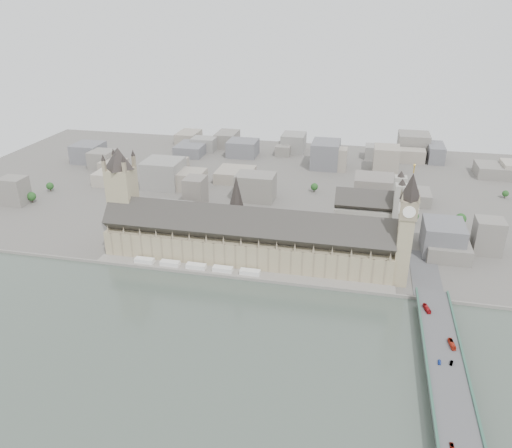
% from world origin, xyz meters
% --- Properties ---
extents(ground, '(900.00, 900.00, 0.00)m').
position_xyz_m(ground, '(0.00, 0.00, 0.00)').
color(ground, '#595651').
rests_on(ground, ground).
extents(river_thames, '(600.00, 600.00, 0.00)m').
position_xyz_m(river_thames, '(0.00, -165.00, 0.00)').
color(river_thames, '#424D44').
rests_on(river_thames, ground).
extents(embankment_wall, '(600.00, 1.50, 3.00)m').
position_xyz_m(embankment_wall, '(0.00, -15.00, 1.50)').
color(embankment_wall, gray).
rests_on(embankment_wall, ground).
extents(river_terrace, '(270.00, 15.00, 2.00)m').
position_xyz_m(river_terrace, '(0.00, -7.50, 1.00)').
color(river_terrace, gray).
rests_on(river_terrace, ground).
extents(terrace_tents, '(118.00, 7.00, 4.00)m').
position_xyz_m(terrace_tents, '(-40.00, -7.00, 4.00)').
color(terrace_tents, white).
rests_on(terrace_tents, river_terrace).
extents(palace_of_westminster, '(265.00, 40.73, 55.44)m').
position_xyz_m(palace_of_westminster, '(0.00, 19.70, 22.71)').
color(palace_of_westminster, gray).
rests_on(palace_of_westminster, ground).
extents(elizabeth_tower, '(17.00, 17.00, 107.50)m').
position_xyz_m(elizabeth_tower, '(138.00, 8.00, 58.09)').
color(elizabeth_tower, gray).
rests_on(elizabeth_tower, ground).
extents(victoria_tower, '(30.00, 30.00, 100.00)m').
position_xyz_m(victoria_tower, '(-122.00, 26.00, 55.20)').
color(victoria_tower, gray).
rests_on(victoria_tower, ground).
extents(central_tower, '(13.00, 13.00, 48.00)m').
position_xyz_m(central_tower, '(-10.00, 26.00, 57.92)').
color(central_tower, '#86725C').
rests_on(central_tower, ground).
extents(westminster_bridge, '(25.00, 325.00, 10.25)m').
position_xyz_m(westminster_bridge, '(162.00, -87.50, 5.12)').
color(westminster_bridge, '#474749').
rests_on(westminster_bridge, ground).
extents(bridge_parapets, '(25.00, 235.00, 1.15)m').
position_xyz_m(bridge_parapets, '(162.00, -132.00, 10.82)').
color(bridge_parapets, '#315948').
rests_on(bridge_parapets, westminster_bridge).
extents(westminster_abbey, '(68.00, 36.00, 64.00)m').
position_xyz_m(westminster_abbey, '(110.92, 95.00, 25.08)').
color(westminster_abbey, gray).
rests_on(westminster_abbey, ground).
extents(city_skyline_inland, '(720.00, 360.00, 38.00)m').
position_xyz_m(city_skyline_inland, '(0.00, 245.00, 19.00)').
color(city_skyline_inland, gray).
rests_on(city_skyline_inland, ground).
extents(park_trees, '(110.00, 30.00, 15.00)m').
position_xyz_m(park_trees, '(-10.00, 60.00, 7.50)').
color(park_trees, '#184319').
rests_on(park_trees, ground).
extents(red_bus_north, '(5.44, 11.52, 3.13)m').
position_xyz_m(red_bus_north, '(155.36, -44.97, 11.81)').
color(red_bus_north, '#B51419').
rests_on(red_bus_north, westminster_bridge).
extents(red_bus_south, '(4.23, 11.51, 3.13)m').
position_xyz_m(red_bus_south, '(168.00, -85.55, 11.82)').
color(red_bus_south, red).
rests_on(red_bus_south, westminster_bridge).
extents(car_blue, '(2.40, 4.82, 1.58)m').
position_xyz_m(car_blue, '(158.01, -105.52, 11.04)').
color(car_blue, '#18369C').
rests_on(car_blue, westminster_bridge).
extents(car_silver, '(2.92, 5.04, 1.57)m').
position_xyz_m(car_silver, '(165.44, -104.62, 11.03)').
color(car_silver, gray).
rests_on(car_silver, westminster_bridge).
extents(car_grey, '(2.28, 4.64, 1.27)m').
position_xyz_m(car_grey, '(157.05, -173.09, 10.88)').
color(car_grey, gray).
rests_on(car_grey, westminster_bridge).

